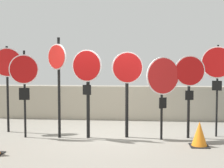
% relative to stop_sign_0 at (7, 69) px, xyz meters
% --- Properties ---
extents(ground_plane, '(40.00, 40.00, 0.00)m').
position_rel_stop_sign_0_xyz_m(ground_plane, '(2.87, -0.27, -1.77)').
color(ground_plane, gray).
extents(fence_back, '(8.86, 0.12, 1.16)m').
position_rel_stop_sign_0_xyz_m(fence_back, '(2.87, 2.21, -1.19)').
color(fence_back, '#A89E89').
rests_on(fence_back, ground).
extents(stop_sign_0, '(0.71, 0.43, 2.42)m').
position_rel_stop_sign_0_xyz_m(stop_sign_0, '(0.00, 0.00, 0.00)').
color(stop_sign_0, black).
rests_on(stop_sign_0, ground).
extents(stop_sign_1, '(0.76, 0.16, 2.26)m').
position_rel_stop_sign_0_xyz_m(stop_sign_1, '(0.70, -0.60, -0.16)').
color(stop_sign_1, black).
rests_on(stop_sign_1, ground).
extents(stop_sign_2, '(0.57, 0.38, 2.60)m').
position_rel_stop_sign_0_xyz_m(stop_sign_2, '(1.57, -0.54, 0.01)').
color(stop_sign_2, black).
rests_on(stop_sign_2, ground).
extents(stop_sign_3, '(0.79, 0.26, 2.28)m').
position_rel_stop_sign_0_xyz_m(stop_sign_3, '(2.33, -0.51, -0.20)').
color(stop_sign_3, black).
rests_on(stop_sign_3, ground).
extents(stop_sign_4, '(0.80, 0.23, 2.23)m').
position_rel_stop_sign_0_xyz_m(stop_sign_4, '(3.35, -0.36, -0.21)').
color(stop_sign_4, black).
rests_on(stop_sign_4, ground).
extents(stop_sign_5, '(0.84, 0.48, 2.10)m').
position_rel_stop_sign_0_xyz_m(stop_sign_5, '(4.25, -0.53, -0.26)').
color(stop_sign_5, black).
rests_on(stop_sign_5, ground).
extents(stop_sign_6, '(0.78, 0.16, 2.14)m').
position_rel_stop_sign_0_xyz_m(stop_sign_6, '(4.94, -0.29, -0.23)').
color(stop_sign_6, black).
rests_on(stop_sign_6, ground).
extents(stop_sign_7, '(0.79, 0.33, 2.41)m').
position_rel_stop_sign_0_xyz_m(stop_sign_7, '(5.68, -0.07, 0.04)').
color(stop_sign_7, black).
rests_on(stop_sign_7, ground).
extents(traffic_cone_0, '(0.43, 0.43, 0.59)m').
position_rel_stop_sign_0_xyz_m(traffic_cone_0, '(5.06, -1.07, -1.48)').
color(traffic_cone_0, black).
rests_on(traffic_cone_0, ground).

